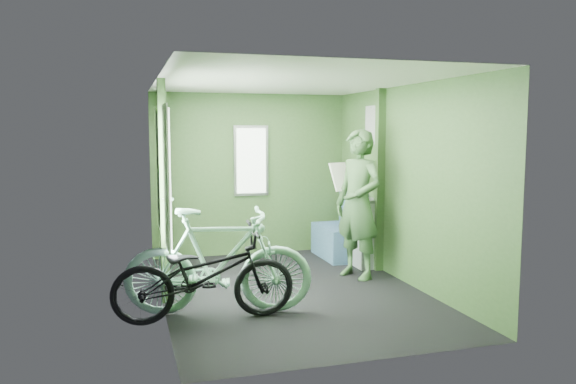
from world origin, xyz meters
name	(u,v)px	position (x,y,z in m)	size (l,w,h in m)	color
room	(286,162)	(-0.04, 0.04, 1.44)	(4.00, 4.02, 2.31)	black
bicycle_black	(205,321)	(-1.05, -0.74, 0.00)	(0.59, 1.70, 0.89)	black
bicycle_mint	(219,316)	(-0.91, -0.63, 0.00)	(0.51, 1.80, 1.08)	#95D5B7
passenger	(358,204)	(0.95, 0.35, 0.90)	(0.66, 0.79, 1.80)	#36572F
waste_box	(365,233)	(1.26, 0.80, 0.45)	(0.26, 0.37, 0.90)	gray
bench_seat	(340,238)	(1.15, 1.41, 0.28)	(0.50, 0.90, 0.94)	#2A4058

